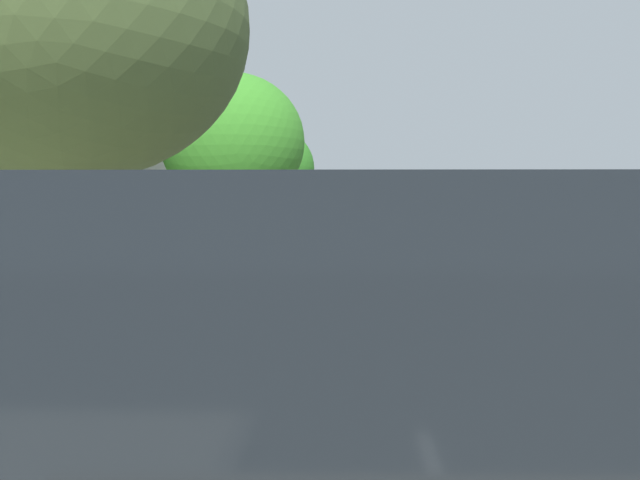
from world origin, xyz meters
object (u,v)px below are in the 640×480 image
object	(u,v)px
bicycle_at_curb	(301,262)
street_tree_mid_block	(233,142)
parked_sedan_red_mid	(319,247)
fire_hydrant	(269,253)
street_tree_near_cyclist	(271,168)
parked_sedan_green_second	(318,235)
parked_suv_tan_farthest	(387,447)
cyclist_with_backpack	(293,238)
street_tree_far_end	(63,29)
parked_pickup_black_nearest	(318,226)
parked_sedan_grey_far	(338,280)

from	to	relation	value
bicycle_at_curb	street_tree_mid_block	bearing A→B (deg)	62.78
parked_sedan_red_mid	fire_hydrant	world-z (taller)	parked_sedan_red_mid
fire_hydrant	parked_sedan_red_mid	bearing A→B (deg)	-179.97
street_tree_near_cyclist	street_tree_mid_block	bearing A→B (deg)	90.00
parked_sedan_green_second	parked_sedan_red_mid	world-z (taller)	same
parked_suv_tan_farthest	cyclist_with_backpack	world-z (taller)	parked_suv_tan_farthest
parked_sedan_green_second	street_tree_near_cyclist	size ratio (longest dim) A/B	0.87
cyclist_with_backpack	street_tree_mid_block	distance (m)	4.28
street_tree_mid_block	street_tree_far_end	world-z (taller)	street_tree_mid_block
parked_sedan_green_second	street_tree_mid_block	distance (m)	10.87
parked_pickup_black_nearest	parked_sedan_green_second	bearing A→B (deg)	89.71
street_tree_mid_block	parked_pickup_black_nearest	bearing A→B (deg)	-96.99
parked_sedan_red_mid	bicycle_at_curb	bearing A→B (deg)	20.48
bicycle_at_curb	street_tree_far_end	xyz separation A→B (m)	(1.49, 13.26, 2.85)
cyclist_with_backpack	fire_hydrant	distance (m)	0.83
parked_pickup_black_nearest	fire_hydrant	distance (m)	13.66
parked_sedan_red_mid	street_tree_mid_block	distance (m)	4.48
bicycle_at_curb	street_tree_mid_block	world-z (taller)	street_tree_mid_block
parked_sedan_grey_far	street_tree_mid_block	bearing A→B (deg)	-66.06
bicycle_at_curb	cyclist_with_backpack	xyz separation A→B (m)	(0.23, -0.45, 0.63)
parked_suv_tan_farthest	street_tree_near_cyclist	size ratio (longest dim) A/B	0.94
parked_sedan_red_mid	parked_pickup_black_nearest	bearing A→B (deg)	-90.27
parked_sedan_grey_far	parked_suv_tan_farthest	distance (m)	7.90
parked_sedan_grey_far	parked_sedan_red_mid	bearing A→B (deg)	-88.41
parked_sedan_red_mid	street_tree_far_end	size ratio (longest dim) A/B	1.06
parked_pickup_black_nearest	street_tree_near_cyclist	xyz separation A→B (m)	(2.04, 3.05, 2.55)
parked_sedan_green_second	street_tree_far_end	bearing A→B (deg)	84.46
parked_pickup_black_nearest	street_tree_mid_block	size ratio (longest dim) A/B	1.14
parked_suv_tan_farthest	parked_pickup_black_nearest	bearing A→B (deg)	-89.91
parked_sedan_green_second	bicycle_at_curb	distance (m)	7.49
parked_sedan_green_second	parked_pickup_black_nearest	bearing A→B (deg)	-90.29
parked_sedan_green_second	parked_sedan_grey_far	distance (m)	15.33
street_tree_near_cyclist	bicycle_at_curb	bearing A→B (deg)	97.95
parked_sedan_green_second	parked_sedan_grey_far	size ratio (longest dim) A/B	1.00
parked_sedan_green_second	cyclist_with_backpack	world-z (taller)	cyclist_with_backpack
parked_sedan_green_second	street_tree_far_end	world-z (taller)	street_tree_far_end
cyclist_with_backpack	parked_suv_tan_farthest	bearing A→B (deg)	92.91
street_tree_mid_block	street_tree_far_end	distance (m)	10.35
parked_sedan_green_second	bicycle_at_curb	world-z (taller)	parked_sedan_green_second
bicycle_at_curb	fire_hydrant	bearing A→B (deg)	-11.37
street_tree_far_end	parked_sedan_grey_far	bearing A→B (deg)	-112.20
bicycle_at_curb	cyclist_with_backpack	bearing A→B (deg)	-63.34
parked_sedan_red_mid	fire_hydrant	distance (m)	1.39
parked_sedan_green_second	street_tree_mid_block	world-z (taller)	street_tree_mid_block
parked_pickup_black_nearest	street_tree_far_end	bearing A→B (deg)	85.68
parked_pickup_black_nearest	bicycle_at_curb	world-z (taller)	parked_pickup_black_nearest
bicycle_at_curb	street_tree_near_cyclist	world-z (taller)	street_tree_near_cyclist
bicycle_at_curb	fire_hydrant	size ratio (longest dim) A/B	2.01
parked_pickup_black_nearest	fire_hydrant	world-z (taller)	parked_pickup_black_nearest
parked_sedan_red_mid	street_tree_mid_block	xyz separation A→B (m)	(1.98, 3.09, 2.57)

